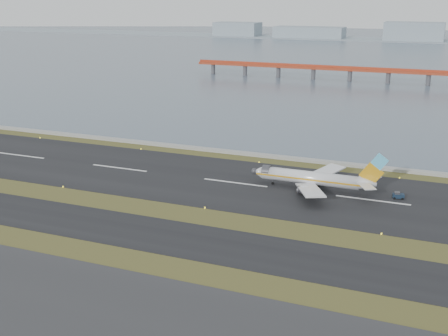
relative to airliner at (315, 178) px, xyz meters
The scene contains 9 objects.
ground 40.27m from the airliner, 125.48° to the right, with size 1000.00×1000.00×0.00m, color #324117.
taxiway_strip 50.50m from the airliner, 117.54° to the right, with size 1000.00×18.00×0.10m, color black.
runway_strip 23.69m from the airliner, behind, with size 1000.00×45.00×0.10m, color black.
seawall 36.03m from the airliner, 130.44° to the left, with size 1000.00×2.50×1.00m, color gray.
bay_water 427.97m from the airliner, 93.12° to the left, with size 1400.00×800.00×1.30m, color #42505F.
red_pier 217.38m from the airliner, 90.87° to the left, with size 260.00×5.00×10.20m.
far_shoreline 587.41m from the airliner, 90.94° to the left, with size 1400.00×80.00×60.50m.
airliner is the anchor object (origin of this frame).
pushback_tug 23.13m from the airliner, ahead, with size 3.34×2.34×1.96m.
Camera 1 is at (55.63, -117.96, 53.53)m, focal length 45.00 mm.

